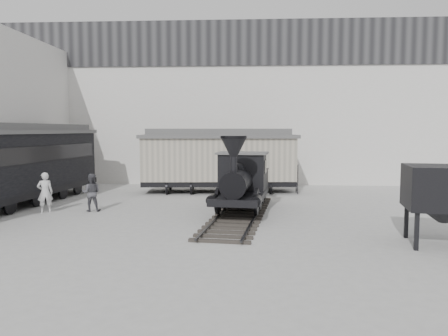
# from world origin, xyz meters

# --- Properties ---
(ground) EXTENTS (90.00, 90.00, 0.00)m
(ground) POSITION_xyz_m (0.00, 0.00, 0.00)
(ground) COLOR #9E9E9B
(north_wall) EXTENTS (34.00, 2.51, 11.00)m
(north_wall) POSITION_xyz_m (0.00, 14.98, 5.55)
(north_wall) COLOR silver
(north_wall) RESTS_ON ground
(locomotive) EXTENTS (3.24, 9.84, 3.41)m
(locomotive) POSITION_xyz_m (1.04, 3.65, 1.26)
(locomotive) COLOR black
(locomotive) RESTS_ON ground
(boxcar) EXTENTS (9.48, 3.59, 3.81)m
(boxcar) POSITION_xyz_m (-0.43, 10.24, 2.00)
(boxcar) COLOR black
(boxcar) RESTS_ON ground
(passenger_coach) EXTENTS (4.34, 14.22, 3.75)m
(passenger_coach) POSITION_xyz_m (-10.11, 4.34, 2.07)
(passenger_coach) COLOR black
(passenger_coach) RESTS_ON ground
(visitor_a) EXTENTS (0.79, 0.69, 1.84)m
(visitor_a) POSITION_xyz_m (-7.81, 3.23, 0.92)
(visitor_a) COLOR silver
(visitor_a) RESTS_ON ground
(visitor_b) EXTENTS (0.95, 0.79, 1.74)m
(visitor_b) POSITION_xyz_m (-5.85, 3.68, 0.87)
(visitor_b) COLOR #49494F
(visitor_b) RESTS_ON ground
(coal_hopper) EXTENTS (2.65, 2.29, 2.59)m
(coal_hopper) POSITION_xyz_m (7.66, -1.52, 1.69)
(coal_hopper) COLOR black
(coal_hopper) RESTS_ON ground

